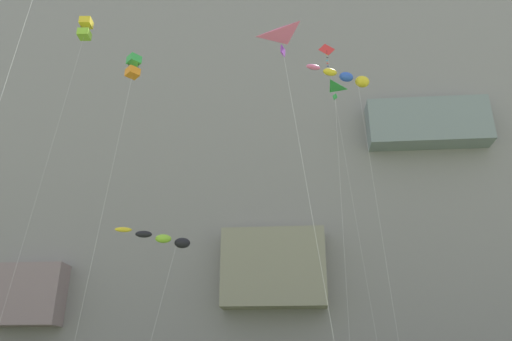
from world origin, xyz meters
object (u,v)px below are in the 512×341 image
at_px(kite_delta_upper_right, 331,103).
at_px(kite_box_high_right, 133,67).
at_px(kite_box_far_left, 85,29).
at_px(kite_windsock_low_left, 165,239).
at_px(kite_windsock_front_field, 348,78).
at_px(kite_diamond_low_right, 330,70).
at_px(kite_delta_mid_left, 288,57).

distance_m(kite_delta_upper_right, kite_box_high_right, 16.67).
bearing_deg(kite_delta_upper_right, kite_box_far_left, -177.81).
bearing_deg(kite_windsock_low_left, kite_delta_upper_right, 20.36).
xyz_separation_m(kite_box_high_right, kite_windsock_front_field, (15.69, 3.19, 0.36)).
relative_size(kite_windsock_front_field, kite_windsock_low_left, 1.96).
bearing_deg(kite_windsock_front_field, kite_windsock_low_left, 179.89).
height_order(kite_windsock_front_field, kite_diamond_low_right, kite_diamond_low_right).
bearing_deg(kite_windsock_low_left, kite_box_far_left, 159.89).
bearing_deg(kite_delta_mid_left, kite_windsock_low_left, 130.72).
distance_m(kite_delta_upper_right, kite_windsock_low_left, 18.38).
distance_m(kite_box_high_right, kite_windsock_front_field, 16.01).
relative_size(kite_box_far_left, kite_windsock_front_field, 1.39).
relative_size(kite_box_far_left, kite_delta_mid_left, 1.76).
bearing_deg(kite_diamond_low_right, kite_windsock_low_left, -150.85).
bearing_deg(kite_delta_upper_right, kite_windsock_front_field, -78.04).
bearing_deg(kite_windsock_low_left, kite_box_high_right, -126.67).
xyz_separation_m(kite_box_far_left, kite_windsock_front_field, (23.45, -3.74, -9.09)).
bearing_deg(kite_box_high_right, kite_box_far_left, 138.22).
bearing_deg(kite_box_high_right, kite_diamond_low_right, 34.31).
xyz_separation_m(kite_box_far_left, kite_diamond_low_right, (22.85, 3.37, -3.59)).
distance_m(kite_box_high_right, kite_windsock_low_left, 12.62).
distance_m(kite_windsock_front_field, kite_windsock_low_left, 18.13).
xyz_separation_m(kite_delta_upper_right, kite_delta_mid_left, (-3.49, -14.83, -5.72)).
bearing_deg(kite_diamond_low_right, kite_box_far_left, -171.62).
height_order(kite_delta_upper_right, kite_box_far_left, kite_box_far_left).
relative_size(kite_box_high_right, kite_delta_mid_left, 1.27).
bearing_deg(kite_windsock_front_field, kite_delta_upper_right, 101.96).
xyz_separation_m(kite_delta_upper_right, kite_windsock_low_left, (-12.32, -4.57, -12.85)).
bearing_deg(kite_windsock_front_field, kite_box_far_left, 170.93).
bearing_deg(kite_box_high_right, kite_windsock_low_left, 53.33).
relative_size(kite_delta_upper_right, kite_box_high_right, 1.03).
height_order(kite_delta_upper_right, kite_box_high_right, kite_delta_upper_right).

